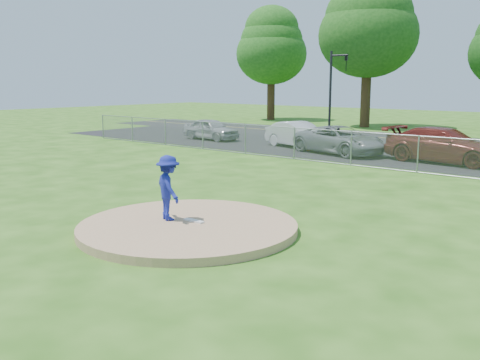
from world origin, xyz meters
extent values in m
plane|color=#265512|center=(0.00, 10.00, 0.00)|extent=(120.00, 120.00, 0.00)
cylinder|color=#A77F5B|center=(0.00, 0.00, 0.10)|extent=(5.40, 5.40, 0.20)
cube|color=white|center=(0.00, 0.20, 0.22)|extent=(0.60, 0.15, 0.04)
cube|color=gray|center=(0.00, 12.00, 0.75)|extent=(40.00, 0.06, 1.50)
cube|color=black|center=(0.00, 16.50, 0.01)|extent=(50.00, 8.00, 0.01)
cube|color=black|center=(0.00, 24.00, 0.00)|extent=(60.00, 7.00, 0.01)
cylinder|color=#362013|center=(-22.00, 33.00, 2.10)|extent=(0.74, 0.74, 4.20)
ellipsoid|color=#1A5015|center=(-22.00, 33.00, 6.22)|extent=(6.72, 6.72, 5.71)
ellipsoid|color=#1A5015|center=(-22.00, 33.00, 7.39)|extent=(5.91, 5.91, 5.03)
ellipsoid|color=#1A5015|center=(-22.00, 33.00, 8.57)|extent=(5.11, 5.11, 4.34)
cylinder|color=#372414|center=(-11.00, 31.00, 2.45)|extent=(0.78, 0.78, 4.90)
ellipsoid|color=#184A13|center=(-11.00, 31.00, 7.25)|extent=(7.84, 7.84, 6.66)
ellipsoid|color=#184A13|center=(-11.00, 31.00, 8.62)|extent=(6.90, 6.90, 5.86)
cylinder|color=black|center=(-9.00, 22.00, 2.80)|extent=(0.16, 0.16, 5.60)
cylinder|color=black|center=(-8.40, 22.00, 5.30)|extent=(1.20, 0.12, 0.12)
imported|color=black|center=(-7.92, 22.00, 4.80)|extent=(0.16, 0.20, 1.00)
imported|color=navy|center=(-0.62, -0.06, 1.02)|extent=(1.22, 0.98, 1.64)
cone|color=red|center=(-6.32, 15.09, 0.37)|extent=(0.37, 0.37, 0.72)
imported|color=#A4A4A8|center=(-13.94, 15.81, 0.68)|extent=(4.03, 1.81, 1.35)
imported|color=silver|center=(-7.39, 15.95, 0.73)|extent=(4.59, 2.64, 1.43)
imported|color=gray|center=(-4.31, 15.11, 0.71)|extent=(5.49, 3.52, 1.41)
imported|color=maroon|center=(0.88, 15.41, 0.80)|extent=(5.63, 2.71, 1.58)
camera|label=1|loc=(9.18, -8.98, 3.64)|focal=40.00mm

